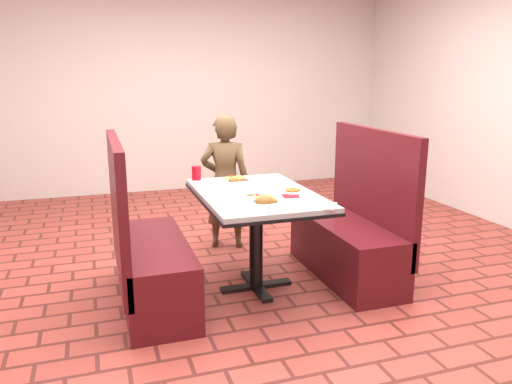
% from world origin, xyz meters
% --- Properties ---
extents(room, '(7.00, 7.04, 2.82)m').
position_xyz_m(room, '(0.00, 0.00, 1.91)').
color(room, '#A33F35').
rests_on(room, ground).
extents(dining_table, '(0.81, 1.21, 0.75)m').
position_xyz_m(dining_table, '(0.00, 0.00, 0.65)').
color(dining_table, '#A7A9AB').
rests_on(dining_table, ground).
extents(booth_bench_left, '(0.47, 1.20, 1.17)m').
position_xyz_m(booth_bench_left, '(-0.80, 0.00, 0.33)').
color(booth_bench_left, '#551319').
rests_on(booth_bench_left, ground).
extents(booth_bench_right, '(0.47, 1.20, 1.17)m').
position_xyz_m(booth_bench_right, '(0.80, 0.00, 0.33)').
color(booth_bench_right, '#551319').
rests_on(booth_bench_right, ground).
extents(diner_person, '(0.52, 0.43, 1.23)m').
position_xyz_m(diner_person, '(0.03, 0.99, 0.62)').
color(diner_person, brown).
rests_on(diner_person, ground).
extents(near_dinner_plate, '(0.30, 0.30, 0.09)m').
position_xyz_m(near_dinner_plate, '(-0.06, -0.31, 0.78)').
color(near_dinner_plate, white).
rests_on(near_dinner_plate, dining_table).
extents(far_dinner_plate, '(0.27, 0.27, 0.07)m').
position_xyz_m(far_dinner_plate, '(-0.04, 0.39, 0.77)').
color(far_dinner_plate, white).
rests_on(far_dinner_plate, dining_table).
extents(plantain_plate, '(0.19, 0.19, 0.03)m').
position_xyz_m(plantain_plate, '(0.25, -0.10, 0.76)').
color(plantain_plate, white).
rests_on(plantain_plate, dining_table).
extents(maroon_napkin, '(0.13, 0.13, 0.00)m').
position_xyz_m(maroon_napkin, '(0.19, -0.20, 0.75)').
color(maroon_napkin, maroon).
rests_on(maroon_napkin, dining_table).
extents(spoon_utensil, '(0.02, 0.14, 0.00)m').
position_xyz_m(spoon_utensil, '(0.26, -0.14, 0.76)').
color(spoon_utensil, silver).
rests_on(spoon_utensil, dining_table).
extents(red_tumbler, '(0.08, 0.08, 0.11)m').
position_xyz_m(red_tumbler, '(-0.32, 0.56, 0.81)').
color(red_tumbler, red).
rests_on(red_tumbler, dining_table).
extents(paper_napkin, '(0.26, 0.25, 0.01)m').
position_xyz_m(paper_napkin, '(0.27, -0.51, 0.76)').
color(paper_napkin, white).
rests_on(paper_napkin, dining_table).
extents(knife_utensil, '(0.05, 0.16, 0.00)m').
position_xyz_m(knife_utensil, '(-0.05, -0.41, 0.76)').
color(knife_utensil, silver).
rests_on(knife_utensil, dining_table).
extents(fork_utensil, '(0.01, 0.16, 0.00)m').
position_xyz_m(fork_utensil, '(-0.11, -0.37, 0.76)').
color(fork_utensil, '#BABABF').
rests_on(fork_utensil, dining_table).
extents(lettuce_shreds, '(0.28, 0.32, 0.00)m').
position_xyz_m(lettuce_shreds, '(0.04, 0.06, 0.75)').
color(lettuce_shreds, '#88AF46').
rests_on(lettuce_shreds, dining_table).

